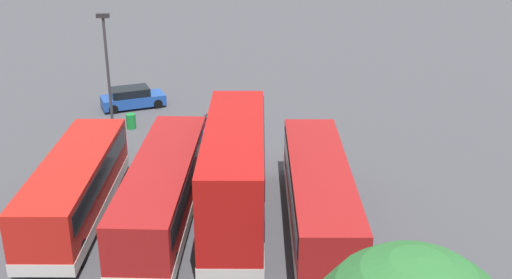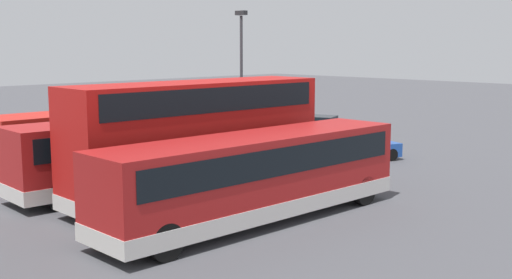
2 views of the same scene
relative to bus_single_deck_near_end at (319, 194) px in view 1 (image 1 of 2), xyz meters
The scene contains 9 objects.
ground_plane 11.92m from the bus_single_deck_near_end, 63.33° to the right, with size 140.00×140.00×0.00m, color #47474C.
bus_single_deck_near_end is the anchor object (origin of this frame).
bus_double_decker_second 3.83m from the bus_single_deck_near_end, ahead, with size 2.81×10.64×4.55m.
bus_single_deck_third 6.95m from the bus_single_deck_near_end, ahead, with size 3.18×11.94×2.95m.
bus_single_deck_fourth 10.94m from the bus_single_deck_near_end, ahead, with size 2.78×10.58×2.95m.
car_hatchback_silver 12.55m from the bus_single_deck_near_end, 68.74° to the right, with size 3.26×4.86×1.43m.
car_small_green 19.92m from the bus_single_deck_near_end, 56.13° to the right, with size 4.62×3.23×1.43m.
lamp_post_tall 15.07m from the bus_single_deck_near_end, 41.66° to the right, with size 0.70×0.30×7.76m.
waste_bin_yellow 16.33m from the bus_single_deck_near_end, 49.95° to the right, with size 0.60×0.60×0.95m, color #197F33.
Camera 1 is at (-2.19, 34.98, 14.06)m, focal length 43.65 mm.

